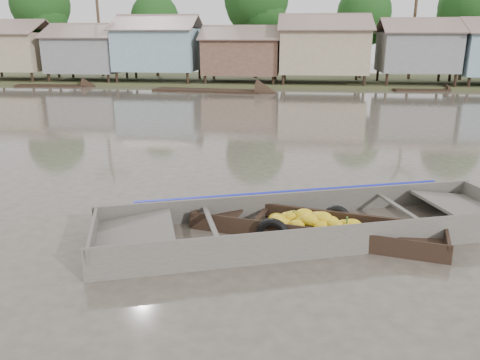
# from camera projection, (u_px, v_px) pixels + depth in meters

# --- Properties ---
(ground) EXTENTS (120.00, 120.00, 0.00)m
(ground) POSITION_uv_depth(u_px,v_px,m) (268.00, 242.00, 9.11)
(ground) COLOR #453E35
(ground) RESTS_ON ground
(riverbank) EXTENTS (120.00, 12.47, 10.22)m
(riverbank) POSITION_uv_depth(u_px,v_px,m) (328.00, 45.00, 38.08)
(riverbank) COLOR #384723
(riverbank) RESTS_ON ground
(banana_boat) EXTENTS (5.17, 2.25, 0.72)m
(banana_boat) POSITION_uv_depth(u_px,v_px,m) (311.00, 228.00, 9.46)
(banana_boat) COLOR black
(banana_boat) RESTS_ON ground
(viewer_boat) EXTENTS (8.87, 4.88, 0.69)m
(viewer_boat) POSITION_uv_depth(u_px,v_px,m) (311.00, 229.00, 9.50)
(viewer_boat) COLOR #49423D
(viewer_boat) RESTS_ON ground
(distant_boats) EXTENTS (46.69, 15.20, 1.38)m
(distant_boats) POSITION_uv_depth(u_px,v_px,m) (473.00, 93.00, 30.71)
(distant_boats) COLOR black
(distant_boats) RESTS_ON ground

